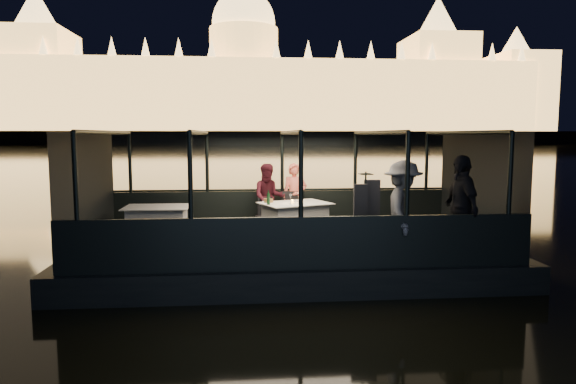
{
  "coord_description": "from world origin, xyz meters",
  "views": [
    {
      "loc": [
        -0.96,
        -10.36,
        2.75
      ],
      "look_at": [
        0.0,
        0.4,
        1.55
      ],
      "focal_mm": 32.0,
      "sensor_mm": 36.0,
      "label": 1
    }
  ],
  "objects": [
    {
      "name": "dining_table_central",
      "position": [
        0.19,
        0.79,
        0.89
      ],
      "size": [
        1.74,
        1.53,
        0.77
      ],
      "primitive_type": "cube",
      "rotation": [
        0.0,
        0.0,
        0.39
      ],
      "color": "white",
      "rests_on": "boat_deck"
    },
    {
      "name": "embankment",
      "position": [
        0.0,
        210.0,
        1.0
      ],
      "size": [
        400.0,
        140.0,
        6.0
      ],
      "primitive_type": "cube",
      "color": "#423D33",
      "rests_on": "ground"
    },
    {
      "name": "bread_basket",
      "position": [
        -0.39,
        0.92,
        1.31
      ],
      "size": [
        0.23,
        0.23,
        0.08
      ],
      "primitive_type": "cylinder",
      "rotation": [
        0.0,
        0.0,
        -0.14
      ],
      "color": "brown",
      "rests_on": "dining_table_central"
    },
    {
      "name": "amber_candle",
      "position": [
        0.13,
        0.72,
        1.31
      ],
      "size": [
        0.05,
        0.05,
        0.07
      ],
      "primitive_type": "cylinder",
      "rotation": [
        0.0,
        0.0,
        -0.01
      ],
      "color": "#FFAB3F",
      "rests_on": "dining_table_central"
    },
    {
      "name": "wine_glass_red",
      "position": [
        0.28,
        0.93,
        1.36
      ],
      "size": [
        0.09,
        0.09,
        0.2
      ],
      "primitive_type": null,
      "rotation": [
        0.0,
        0.0,
        -0.34
      ],
      "color": "white",
      "rests_on": "dining_table_central"
    },
    {
      "name": "cabin_roof_glass",
      "position": [
        0.0,
        0.0,
        2.8
      ],
      "size": [
        8.0,
        4.0,
        0.02
      ],
      "primitive_type": null,
      "color": "#99B2B2",
      "rests_on": "boat_deck"
    },
    {
      "name": "passenger_dark",
      "position": [
        2.96,
        -1.52,
        1.35
      ],
      "size": [
        0.5,
        1.13,
        1.9
      ],
      "primitive_type": "imported",
      "rotation": [
        0.0,
        0.0,
        4.74
      ],
      "color": "black",
      "rests_on": "boat_deck"
    },
    {
      "name": "wine_glass_empty",
      "position": [
        0.07,
        0.6,
        1.36
      ],
      "size": [
        0.08,
        0.08,
        0.21
      ],
      "primitive_type": null,
      "rotation": [
        0.0,
        0.0,
        0.19
      ],
      "color": "silver",
      "rests_on": "dining_table_central"
    },
    {
      "name": "end_wall_fore",
      "position": [
        -4.0,
        0.0,
        1.65
      ],
      "size": [
        0.02,
        4.0,
        2.3
      ],
      "primitive_type": null,
      "color": "black",
      "rests_on": "boat_deck"
    },
    {
      "name": "gunwale_starboard",
      "position": [
        0.0,
        -2.0,
        0.95
      ],
      "size": [
        8.0,
        0.08,
        0.9
      ],
      "primitive_type": "cube",
      "color": "black",
      "rests_on": "boat_deck"
    },
    {
      "name": "river_water",
      "position": [
        0.0,
        80.0,
        0.0
      ],
      "size": [
        500.0,
        500.0,
        0.0
      ],
      "primitive_type": "plane",
      "color": "black",
      "rests_on": "ground"
    },
    {
      "name": "cabin_glass_port",
      "position": [
        0.0,
        2.0,
        2.1
      ],
      "size": [
        8.0,
        0.02,
        1.4
      ],
      "primitive_type": null,
      "color": "#99B2B2",
      "rests_on": "gunwale_port"
    },
    {
      "name": "chair_port_left",
      "position": [
        -0.44,
        1.34,
        0.95
      ],
      "size": [
        0.49,
        0.49,
        0.79
      ],
      "primitive_type": "cube",
      "rotation": [
        0.0,
        0.0,
        0.44
      ],
      "color": "black",
      "rests_on": "boat_deck"
    },
    {
      "name": "parliament_building",
      "position": [
        0.0,
        175.0,
        29.0
      ],
      "size": [
        220.0,
        32.0,
        60.0
      ],
      "primitive_type": null,
      "color": "#F2D18C",
      "rests_on": "embankment"
    },
    {
      "name": "gunwale_port",
      "position": [
        0.0,
        2.0,
        0.95
      ],
      "size": [
        8.0,
        0.08,
        0.9
      ],
      "primitive_type": "cube",
      "color": "black",
      "rests_on": "boat_deck"
    },
    {
      "name": "plate_near",
      "position": [
        0.34,
        0.64,
        1.27
      ],
      "size": [
        0.3,
        0.3,
        0.02
      ],
      "primitive_type": "cylinder",
      "rotation": [
        0.0,
        0.0,
        0.17
      ],
      "color": "white",
      "rests_on": "dining_table_central"
    },
    {
      "name": "wine_bottle",
      "position": [
        -0.41,
        0.53,
        1.42
      ],
      "size": [
        0.09,
        0.09,
        0.31
      ],
      "primitive_type": "cylinder",
      "rotation": [
        0.0,
        0.0,
        0.39
      ],
      "color": "#14371B",
      "rests_on": "dining_table_central"
    },
    {
      "name": "wine_glass_white",
      "position": [
        -0.41,
        0.56,
        1.36
      ],
      "size": [
        0.09,
        0.09,
        0.2
      ],
      "primitive_type": null,
      "rotation": [
        0.0,
        0.0,
        -0.43
      ],
      "color": "white",
      "rests_on": "dining_table_central"
    },
    {
      "name": "end_wall_aft",
      "position": [
        4.0,
        0.0,
        1.65
      ],
      "size": [
        0.02,
        4.0,
        2.3
      ],
      "primitive_type": null,
      "color": "black",
      "rests_on": "boat_deck"
    },
    {
      "name": "boat_hull",
      "position": [
        0.0,
        0.0,
        0.0
      ],
      "size": [
        8.6,
        4.4,
        1.0
      ],
      "primitive_type": "cube",
      "color": "black",
      "rests_on": "river_water"
    },
    {
      "name": "boat_deck",
      "position": [
        0.0,
        0.0,
        0.48
      ],
      "size": [
        8.0,
        4.0,
        0.04
      ],
      "primitive_type": "cube",
      "color": "black",
      "rests_on": "boat_hull"
    },
    {
      "name": "plate_far",
      "position": [
        -0.41,
        0.98,
        1.27
      ],
      "size": [
        0.25,
        0.25,
        0.02
      ],
      "primitive_type": "cylinder",
      "rotation": [
        0.0,
        0.0,
        -0.03
      ],
      "color": "white",
      "rests_on": "dining_table_central"
    },
    {
      "name": "chair_port_right",
      "position": [
        0.19,
        1.35,
        0.95
      ],
      "size": [
        0.55,
        0.55,
        0.93
      ],
      "primitive_type": "cube",
      "rotation": [
        0.0,
        0.0,
        -0.33
      ],
      "color": "black",
      "rests_on": "boat_deck"
    },
    {
      "name": "canopy_ribs",
      "position": [
        0.0,
        0.0,
        1.65
      ],
      "size": [
        8.0,
        4.0,
        2.3
      ],
      "primitive_type": null,
      "color": "black",
      "rests_on": "boat_deck"
    },
    {
      "name": "dining_table_aft",
      "position": [
        -2.79,
        0.72,
        0.89
      ],
      "size": [
        1.39,
        1.01,
        0.73
      ],
      "primitive_type": "cube",
      "rotation": [
        0.0,
        0.0,
        -0.01
      ],
      "color": "white",
      "rests_on": "boat_deck"
    },
    {
      "name": "person_man_maroon",
      "position": [
        -0.35,
        1.6,
        1.25
      ],
      "size": [
        0.78,
        0.61,
        1.59
      ],
      "primitive_type": "imported",
      "rotation": [
        0.0,
        0.0,
        0.02
      ],
      "color": "#3E111B",
      "rests_on": "boat_deck"
    },
    {
      "name": "cabin_glass_starboard",
      "position": [
        0.0,
        -2.0,
        2.1
      ],
      "size": [
        8.0,
        0.02,
        1.4
      ],
      "primitive_type": null,
      "color": "#99B2B2",
      "rests_on": "gunwale_starboard"
    },
    {
      "name": "coat_stand",
      "position": [
        1.27,
        -1.25,
        1.4
      ],
      "size": [
        0.45,
        0.37,
        1.59
      ],
      "primitive_type": null,
      "rotation": [
        0.0,
        0.0,
        -0.03
      ],
      "color": "black",
      "rests_on": "boat_deck"
    },
    {
      "name": "passenger_stripe",
      "position": [
        1.88,
        -1.54,
        1.35
      ],
      "size": [
        0.96,
        1.31,
        1.82
      ],
      "primitive_type": "imported",
      "rotation": [
        0.0,
        0.0,
        1.29
      ],
      "color": "silver",
      "rests_on": "boat_deck"
    },
    {
      "name": "person_woman_coral",
      "position": [
        0.27,
        1.61,
        1.25
      ],
      "size": [
        0.62,
        0.46,
        1.6
      ],
      "primitive_type": "imported",
      "rotation": [
        0.0,
        0.0,
        -0.14
      ],
      "color": "#F26D58",
      "rests_on": "boat_deck"
    }
  ]
}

